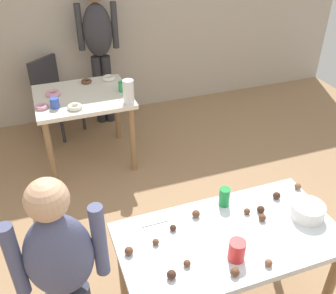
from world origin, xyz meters
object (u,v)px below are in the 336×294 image
dining_table_far (84,106)px  chair_far_table (53,92)px  mixing_bowl (308,211)px  pitcher_far (128,91)px  soda_can (224,197)px  person_girl_near (64,274)px  person_adult_far (99,42)px  dining_table_near (228,248)px

dining_table_far → chair_far_table: chair_far_table is taller
mixing_bowl → pitcher_far: (-0.60, 1.84, 0.06)m
dining_table_far → mixing_bowl: 2.36m
soda_can → pitcher_far: size_ratio=0.56×
person_girl_near → soda_can: 1.03m
person_adult_far → person_girl_near: bearing=-104.7°
person_adult_far → mixing_bowl: 2.99m
dining_table_far → pitcher_far: 0.54m
dining_table_near → mixing_bowl: mixing_bowl is taller
mixing_bowl → pitcher_far: 1.93m
person_girl_near → pitcher_far: bearing=66.1°
mixing_bowl → dining_table_far: bearing=114.8°
person_girl_near → pitcher_far: (0.81, 1.84, 0.03)m
chair_far_table → pitcher_far: (0.62, -1.04, 0.36)m
soda_can → pitcher_far: 1.59m
person_girl_near → soda_can: (1.00, 0.27, -0.02)m
dining_table_far → person_adult_far: size_ratio=0.55×
chair_far_table → pitcher_far: bearing=-58.9°
dining_table_near → person_adult_far: person_adult_far is taller
dining_table_far → dining_table_near: bearing=-77.1°
person_girl_near → person_adult_far: (0.77, 2.92, 0.17)m
dining_table_near → chair_far_table: size_ratio=1.46×
dining_table_near → mixing_bowl: 0.53m
soda_can → dining_table_near: bearing=-109.4°
dining_table_far → soda_can: bearing=-73.1°
dining_table_far → person_adult_far: person_adult_far is taller
soda_can → pitcher_far: bearing=96.7°
person_girl_near → dining_table_near: bearing=1.4°
dining_table_near → pitcher_far: size_ratio=5.82×
dining_table_near → dining_table_far: (-0.49, 2.12, -0.01)m
soda_can → dining_table_far: bearing=106.9°
dining_table_far → soda_can: soda_can is taller
chair_far_table → person_adult_far: 0.76m
dining_table_near → pitcher_far: 1.83m
dining_table_near → person_adult_far: size_ratio=0.77×
dining_table_far → person_adult_far: 0.92m
dining_table_near → soda_can: bearing=70.6°
dining_table_far → pitcher_far: size_ratio=4.15×
mixing_bowl → pitcher_far: bearing=108.2°
chair_far_table → mixing_bowl: chair_far_table is taller
pitcher_far → person_girl_near: bearing=-113.9°
person_adult_far → mixing_bowl: bearing=-77.4°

